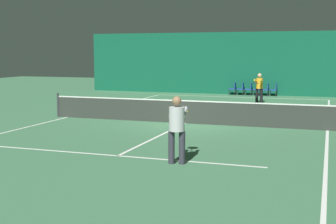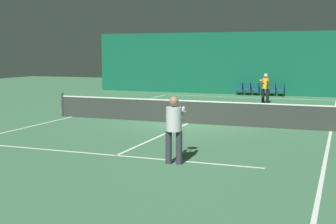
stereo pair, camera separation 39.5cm
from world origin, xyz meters
name	(u,v)px [view 1 (the left image)]	position (x,y,z in m)	size (l,w,h in m)	color
ground_plane	(185,123)	(0.00, 0.00, 0.00)	(60.00, 60.00, 0.00)	#3D704C
backdrop_curtain	(245,63)	(0.00, 13.91, 2.13)	(23.00, 0.12, 4.26)	#0F5138
court_line_baseline_far	(239,97)	(0.00, 11.90, 0.00)	(11.00, 0.10, 0.00)	white
court_line_service_far	(220,106)	(0.00, 6.40, 0.00)	(8.25, 0.10, 0.00)	white
court_line_service_near	(118,156)	(0.00, -6.40, 0.00)	(8.25, 0.10, 0.00)	white
court_line_sideline_left	(67,117)	(-5.50, 0.00, 0.00)	(0.10, 23.80, 0.00)	white
court_line_sideline_right	(328,131)	(5.50, 0.00, 0.00)	(0.10, 23.80, 0.00)	white
court_line_centre	(185,123)	(0.00, 0.00, 0.00)	(0.10, 12.80, 0.00)	white
tennis_net	(185,111)	(0.00, 0.00, 0.51)	(12.00, 0.10, 1.07)	#2D332D
player_near	(177,125)	(1.84, -6.71, 1.02)	(0.59, 1.43, 1.76)	#2D2D38
player_far	(259,86)	(1.71, 8.78, 0.99)	(0.47, 1.38, 1.69)	black
courtside_chair_0	(233,88)	(-0.68, 13.36, 0.49)	(0.44, 0.44, 0.84)	#2D2D2D
courtside_chair_1	(241,88)	(-0.13, 13.36, 0.49)	(0.44, 0.44, 0.84)	#2D2D2D
courtside_chair_2	(250,88)	(0.42, 13.36, 0.49)	(0.44, 0.44, 0.84)	#2D2D2D
courtside_chair_3	(258,88)	(0.97, 13.36, 0.49)	(0.44, 0.44, 0.84)	#2D2D2D
courtside_chair_4	(266,89)	(1.52, 13.36, 0.49)	(0.44, 0.44, 0.84)	#2D2D2D
courtside_chair_5	(275,89)	(2.07, 13.36, 0.49)	(0.44, 0.44, 0.84)	#2D2D2D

